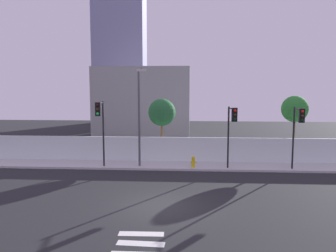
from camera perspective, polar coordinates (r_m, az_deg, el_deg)
The scene contains 13 objects.
ground_plane at distance 17.53m, azimuth -1.50°, elevation -12.82°, with size 80.00×80.00×0.00m, color black.
sidewalk at distance 25.36m, azimuth 0.15°, elevation -6.45°, with size 36.00×2.40×0.15m, color #B5B5B5.
perimeter_wall at distance 26.42m, azimuth 0.32°, elevation -3.75°, with size 36.00×0.18×1.80m, color silver.
crosswalk_marking at distance 13.41m, azimuth -4.78°, elevation -19.22°, with size 2.01×3.03×0.01m.
traffic_light_left at distance 23.62m, azimuth 10.28°, elevation 0.30°, with size 0.48×1.47×4.23m.
traffic_light_center at distance 24.29m, azimuth 20.31°, elevation 0.20°, with size 0.34×1.81×4.23m.
traffic_light_right at distance 24.10m, azimuth -10.89°, elevation 0.98°, with size 0.34×1.68×4.56m.
street_lamp_curbside at distance 24.28m, azimuth -4.65°, elevation 2.67°, with size 0.81×1.86×6.78m.
fire_hydrant at distance 24.55m, azimuth 4.12°, elevation -5.74°, with size 0.44×0.26×0.78m.
roadside_tree_leftmost at distance 27.70m, azimuth -1.01°, elevation 2.19°, with size 2.16×2.16×4.77m.
roadside_tree_midleft at distance 28.73m, azimuth 19.85°, elevation 2.57°, with size 2.04×2.04×5.02m.
low_building_distant at distance 40.35m, azimuth -4.06°, elevation 3.93°, with size 10.61×6.00×7.79m, color #959595.
tower_on_skyline at distance 53.54m, azimuth -7.82°, elevation 15.20°, with size 7.30×5.00×27.57m, color gray.
Camera 1 is at (1.49, -16.45, 5.88)m, focal length 37.63 mm.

